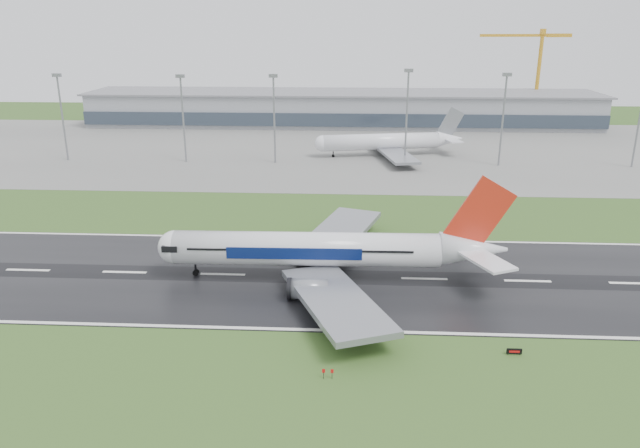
{
  "coord_description": "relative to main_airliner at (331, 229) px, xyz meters",
  "views": [
    {
      "loc": [
        5.43,
        -109.54,
        48.17
      ],
      "look_at": [
        -1.18,
        12.0,
        7.0
      ],
      "focal_mm": 33.84,
      "sensor_mm": 36.0,
      "label": 1
    }
  ],
  "objects": [
    {
      "name": "floodmast_4",
      "position": [
        55.0,
        100.29,
        5.14
      ],
      "size": [
        0.64,
        0.64,
        30.47
      ],
      "primitive_type": "cylinder",
      "color": "gray",
      "rests_on": "ground"
    },
    {
      "name": "runway",
      "position": [
        -1.66,
        0.29,
        -10.05
      ],
      "size": [
        400.0,
        45.0,
        0.1
      ],
      "primitive_type": "cube",
      "color": "black",
      "rests_on": "ground"
    },
    {
      "name": "tower_crane",
      "position": [
        94.52,
        200.29,
        12.09
      ],
      "size": [
        44.98,
        7.22,
        44.38
      ],
      "primitive_type": null,
      "rotation": [
        0.0,
        0.0,
        0.11
      ],
      "color": "orange",
      "rests_on": "ground"
    },
    {
      "name": "floodmast_2",
      "position": [
        -23.61,
        100.29,
        4.76
      ],
      "size": [
        0.64,
        0.64,
        29.72
      ],
      "primitive_type": "cylinder",
      "color": "gray",
      "rests_on": "ground"
    },
    {
      "name": "parked_airliner",
      "position": [
        16.64,
        114.73,
        -1.57
      ],
      "size": [
        67.4,
        64.32,
        16.89
      ],
      "primitive_type": null,
      "rotation": [
        0.0,
        0.0,
        0.21
      ],
      "color": "silver",
      "rests_on": "apron"
    },
    {
      "name": "main_airliner",
      "position": [
        0.0,
        0.0,
        0.0
      ],
      "size": [
        68.81,
        65.64,
        20.0
      ],
      "primitive_type": null,
      "rotation": [
        0.0,
        0.0,
        0.02
      ],
      "color": "silver",
      "rests_on": "runway"
    },
    {
      "name": "floodmast_3",
      "position": [
        22.28,
        100.29,
        5.73
      ],
      "size": [
        0.64,
        0.64,
        31.66
      ],
      "primitive_type": "cylinder",
      "color": "gray",
      "rests_on": "ground"
    },
    {
      "name": "apron",
      "position": [
        -1.66,
        125.29,
        -10.06
      ],
      "size": [
        400.0,
        130.0,
        0.08
      ],
      "primitive_type": "cube",
      "color": "slate",
      "rests_on": "ground"
    },
    {
      "name": "floodmast_5",
      "position": [
        100.53,
        100.29,
        4.74
      ],
      "size": [
        0.64,
        0.64,
        29.68
      ],
      "primitive_type": "cylinder",
      "color": "gray",
      "rests_on": "ground"
    },
    {
      "name": "terminal",
      "position": [
        -1.66,
        185.29,
        -2.6
      ],
      "size": [
        240.0,
        36.0,
        15.0
      ],
      "primitive_type": "cube",
      "color": "gray",
      "rests_on": "ground"
    },
    {
      "name": "floodmast_1",
      "position": [
        -55.85,
        100.29,
        4.63
      ],
      "size": [
        0.64,
        0.64,
        29.46
      ],
      "primitive_type": "cylinder",
      "color": "gray",
      "rests_on": "ground"
    },
    {
      "name": "ground",
      "position": [
        -1.66,
        0.29,
        -10.1
      ],
      "size": [
        520.0,
        520.0,
        0.0
      ],
      "primitive_type": "plane",
      "color": "#2D4D1C",
      "rests_on": "ground"
    },
    {
      "name": "runway_sign",
      "position": [
        28.86,
        -27.41,
        -9.58
      ],
      "size": [
        2.26,
        1.01,
        1.04
      ],
      "primitive_type": null,
      "rotation": [
        0.0,
        0.0,
        0.34
      ],
      "color": "black",
      "rests_on": "ground"
    },
    {
      "name": "floodmast_0",
      "position": [
        -99.36,
        100.29,
        4.7
      ],
      "size": [
        0.64,
        0.64,
        29.59
      ],
      "primitive_type": "cylinder",
      "color": "gray",
      "rests_on": "ground"
    }
  ]
}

